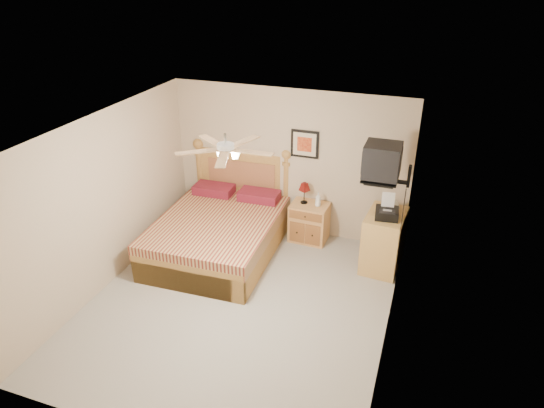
# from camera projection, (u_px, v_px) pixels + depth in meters

# --- Properties ---
(floor) EXTENTS (4.50, 4.50, 0.00)m
(floor) POSITION_uv_depth(u_px,v_px,m) (239.00, 304.00, 6.73)
(floor) COLOR gray
(floor) RESTS_ON ground
(ceiling) EXTENTS (4.00, 4.50, 0.04)m
(ceiling) POSITION_uv_depth(u_px,v_px,m) (232.00, 132.00, 5.60)
(ceiling) COLOR white
(ceiling) RESTS_ON ground
(wall_back) EXTENTS (4.00, 0.04, 2.50)m
(wall_back) POSITION_uv_depth(u_px,v_px,m) (289.00, 163.00, 8.06)
(wall_back) COLOR tan
(wall_back) RESTS_ON ground
(wall_front) EXTENTS (4.00, 0.04, 2.50)m
(wall_front) POSITION_uv_depth(u_px,v_px,m) (136.00, 345.00, 4.27)
(wall_front) COLOR tan
(wall_front) RESTS_ON ground
(wall_left) EXTENTS (0.04, 4.50, 2.50)m
(wall_left) POSITION_uv_depth(u_px,v_px,m) (104.00, 203.00, 6.75)
(wall_left) COLOR tan
(wall_left) RESTS_ON ground
(wall_right) EXTENTS (0.04, 4.50, 2.50)m
(wall_right) POSITION_uv_depth(u_px,v_px,m) (396.00, 254.00, 5.58)
(wall_right) COLOR tan
(wall_right) RESTS_ON ground
(bed) EXTENTS (1.82, 2.35, 1.49)m
(bed) POSITION_uv_depth(u_px,v_px,m) (217.00, 212.00, 7.58)
(bed) COLOR #A26D34
(bed) RESTS_ON ground
(nightstand) EXTENTS (0.63, 0.48, 0.66)m
(nightstand) POSITION_uv_depth(u_px,v_px,m) (309.00, 222.00, 8.14)
(nightstand) COLOR #BE873D
(nightstand) RESTS_ON ground
(table_lamp) EXTENTS (0.24, 0.24, 0.36)m
(table_lamp) POSITION_uv_depth(u_px,v_px,m) (304.00, 193.00, 7.97)
(table_lamp) COLOR #610F0B
(table_lamp) RESTS_ON nightstand
(lotion_bottle) EXTENTS (0.11, 0.11, 0.24)m
(lotion_bottle) POSITION_uv_depth(u_px,v_px,m) (318.00, 199.00, 7.89)
(lotion_bottle) COLOR white
(lotion_bottle) RESTS_ON nightstand
(framed_picture) EXTENTS (0.46, 0.04, 0.46)m
(framed_picture) POSITION_uv_depth(u_px,v_px,m) (305.00, 144.00, 7.79)
(framed_picture) COLOR black
(framed_picture) RESTS_ON wall_back
(dresser) EXTENTS (0.60, 0.82, 0.92)m
(dresser) POSITION_uv_depth(u_px,v_px,m) (384.00, 241.00, 7.36)
(dresser) COLOR tan
(dresser) RESTS_ON ground
(fax_machine) EXTENTS (0.37, 0.38, 0.35)m
(fax_machine) POSITION_uv_depth(u_px,v_px,m) (388.00, 207.00, 6.98)
(fax_machine) COLOR black
(fax_machine) RESTS_ON dresser
(magazine_lower) EXTENTS (0.27, 0.30, 0.02)m
(magazine_lower) POSITION_uv_depth(u_px,v_px,m) (384.00, 205.00, 7.38)
(magazine_lower) COLOR #B0A48D
(magazine_lower) RESTS_ON dresser
(magazine_upper) EXTENTS (0.27, 0.33, 0.02)m
(magazine_upper) POSITION_uv_depth(u_px,v_px,m) (385.00, 204.00, 7.37)
(magazine_upper) COLOR gray
(magazine_upper) RESTS_ON magazine_lower
(wall_tv) EXTENTS (0.56, 0.46, 0.58)m
(wall_tv) POSITION_uv_depth(u_px,v_px,m) (393.00, 164.00, 6.52)
(wall_tv) COLOR black
(wall_tv) RESTS_ON wall_right
(ceiling_fan) EXTENTS (1.14, 1.14, 0.28)m
(ceiling_fan) POSITION_uv_depth(u_px,v_px,m) (226.00, 149.00, 5.49)
(ceiling_fan) COLOR white
(ceiling_fan) RESTS_ON ceiling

